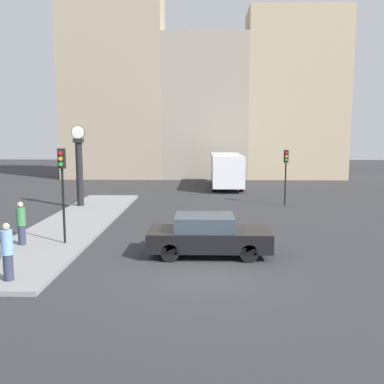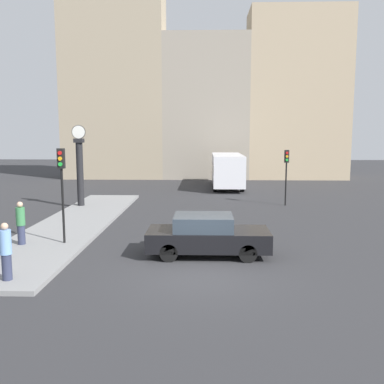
% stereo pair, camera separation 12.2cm
% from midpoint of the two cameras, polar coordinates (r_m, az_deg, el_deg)
% --- Properties ---
extents(ground_plane, '(120.00, 120.00, 0.00)m').
position_cam_midpoint_polar(ground_plane, '(13.54, 1.54, -10.89)').
color(ground_plane, '#2D2D30').
extents(sidewalk_corner, '(3.35, 18.14, 0.15)m').
position_cam_midpoint_polar(sidewalk_corner, '(21.27, -15.22, -4.07)').
color(sidewalk_corner, gray).
rests_on(sidewalk_corner, ground_plane).
extents(building_row, '(27.40, 5.00, 18.32)m').
position_cam_midpoint_polar(building_row, '(42.99, 1.13, 12.88)').
color(building_row, gray).
rests_on(building_row, ground_plane).
extents(sedan_car, '(4.33, 1.85, 1.47)m').
position_cam_midpoint_polar(sedan_car, '(15.36, 2.24, -5.78)').
color(sedan_car, black).
rests_on(sedan_car, ground_plane).
extents(bus_distant, '(2.36, 7.68, 2.70)m').
position_cam_midpoint_polar(bus_distant, '(34.69, 4.81, 3.11)').
color(bus_distant, silver).
rests_on(bus_distant, ground_plane).
extents(traffic_light_near, '(0.26, 0.24, 3.64)m').
position_cam_midpoint_polar(traffic_light_near, '(16.93, -16.78, 2.11)').
color(traffic_light_near, black).
rests_on(traffic_light_near, sidewalk_corner).
extents(traffic_light_far, '(0.26, 0.24, 3.38)m').
position_cam_midpoint_polar(traffic_light_far, '(26.48, 12.61, 3.45)').
color(traffic_light_far, black).
rests_on(traffic_light_far, ground_plane).
extents(street_clock, '(0.80, 0.51, 4.69)m').
position_cam_midpoint_polar(street_clock, '(25.77, -14.60, 3.13)').
color(street_clock, black).
rests_on(street_clock, sidewalk_corner).
extents(pedestrian_green_hoodie, '(0.33, 0.33, 1.65)m').
position_cam_midpoint_polar(pedestrian_green_hoodie, '(17.48, -21.68, -3.85)').
color(pedestrian_green_hoodie, '#2D334C').
rests_on(pedestrian_green_hoodie, sidewalk_corner).
extents(pedestrian_blue_stripe, '(0.33, 0.33, 1.68)m').
position_cam_midpoint_polar(pedestrian_blue_stripe, '(13.41, -23.32, -7.29)').
color(pedestrian_blue_stripe, '#2D334C').
rests_on(pedestrian_blue_stripe, sidewalk_corner).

